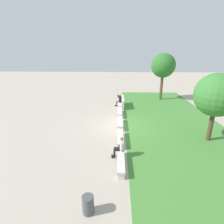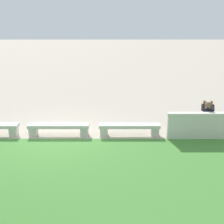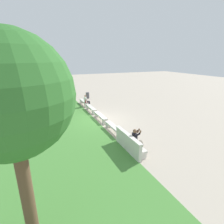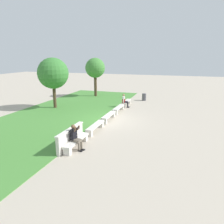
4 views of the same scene
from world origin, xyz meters
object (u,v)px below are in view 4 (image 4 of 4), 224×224
person_photographer (75,136)px  trash_bin (144,97)px  bench_main (76,142)px  bench_far (119,108)px  person_distant (125,100)px  bench_end (126,102)px  tree_behind_wall (95,68)px  bench_mid (109,116)px  tree_right_background (53,73)px  bench_near (95,127)px  backpack (124,101)px

person_photographer → trash_bin: person_photographer is taller
bench_main → bench_far: size_ratio=1.00×
person_photographer → person_distant: (9.95, 0.01, -0.06)m
bench_end → trash_bin: 3.15m
bench_end → tree_behind_wall: tree_behind_wall is taller
bench_mid → person_distant: bearing=-0.9°
bench_far → tree_right_background: size_ratio=0.50×
bench_near → bench_end: bearing=0.0°
bench_end → backpack: bearing=179.5°
tree_right_background → tree_behind_wall: bearing=-10.9°
bench_mid → bench_near: bearing=180.0°
person_distant → bench_end: bearing=4.4°
bench_near → backpack: backpack is taller
bench_main → bench_end: bearing=0.0°
tree_right_background → bench_main: bearing=-141.3°
trash_bin → person_photographer: bearing=175.1°
bench_end → tree_behind_wall: bearing=52.1°
bench_main → person_distant: (9.72, -0.07, 0.36)m
bench_far → backpack: 1.76m
bench_near → trash_bin: trash_bin is taller
bench_far → person_distant: person_distant is taller
bench_near → bench_mid: (2.64, 0.00, 0.00)m
tree_right_background → trash_bin: (5.97, -7.27, -2.79)m
bench_main → backpack: backpack is taller
bench_far → backpack: size_ratio=5.31×
bench_far → bench_mid: bearing=180.0°
tree_behind_wall → bench_end: bearing=-127.9°
bench_near → tree_behind_wall: (11.61, 4.71, 2.97)m
bench_far → bench_end: (2.64, 0.00, 0.00)m
backpack → tree_right_background: bearing=109.8°
bench_main → bench_mid: (5.29, 0.00, 0.00)m
person_distant → trash_bin: bearing=-17.5°
bench_main → bench_near: 2.64m
bench_mid → tree_behind_wall: size_ratio=0.51×
bench_end → person_photographer: person_photographer is taller
bench_end → bench_main: bearing=180.0°
bench_near → bench_far: 5.29m
bench_mid → trash_bin: 8.28m
bench_main → bench_near: (2.64, 0.00, 0.00)m
bench_mid → bench_end: 5.29m
bench_near → person_distant: bearing=-0.5°
tree_behind_wall → trash_bin: (-0.78, -5.96, -2.91)m
bench_far → person_photographer: 8.17m
bench_far → trash_bin: 5.68m
bench_near → person_photographer: size_ratio=1.72×
backpack → tree_behind_wall: (4.58, 4.71, 2.66)m
bench_mid → person_distant: person_distant is taller
backpack → tree_behind_wall: bearing=45.8°
tree_behind_wall → tree_right_background: tree_right_background is taller
backpack → bench_main: bearing=-180.0°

